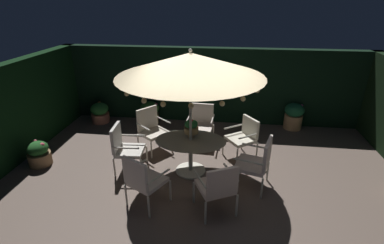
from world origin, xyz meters
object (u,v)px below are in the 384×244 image
Objects in this scene: patio_dining_table at (191,148)px; patio_chair_southwest at (218,185)px; patio_chair_south at (143,179)px; patio_umbrella at (190,65)px; potted_plant_back_left at (100,113)px; patio_chair_east at (151,127)px; potted_plant_back_right at (39,154)px; patio_chair_southeast at (125,146)px; potted_plant_back_center at (294,116)px; centerpiece_planter at (191,127)px; patio_chair_north at (244,135)px; patio_chair_northeast at (201,122)px; potted_plant_left_far at (150,112)px; patio_chair_west at (258,161)px.

patio_chair_southwest is (0.61, -1.23, 0.02)m from patio_dining_table.
patio_dining_table is 1.38m from patio_chair_south.
potted_plant_back_left is at bearing 142.86° from patio_umbrella.
patio_chair_east is 1.85× the size of potted_plant_back_right.
patio_chair_southwest is at bearing -15.33° from potted_plant_back_right.
patio_chair_south is at bearing -57.31° from patio_chair_southeast.
patio_dining_table is 1.43× the size of patio_chair_south.
potted_plant_back_left is at bearing -177.44° from potted_plant_back_center.
patio_umbrella is 2.73× the size of patio_chair_east.
patio_umbrella reaches higher than potted_plant_back_center.
patio_dining_table is 1.38m from patio_chair_southwest.
centerpiece_planter is at bearing 92.10° from patio_umbrella.
patio_umbrella is 2.20m from patio_chair_east.
patio_umbrella is (-0.00, -0.00, 1.73)m from patio_dining_table.
patio_chair_north reaches higher than potted_plant_back_left.
potted_plant_back_right is (-3.96, 1.08, -0.31)m from patio_chair_southwest.
patio_umbrella is 5.04× the size of potted_plant_back_right.
patio_chair_northeast reaches higher than potted_plant_left_far.
centerpiece_planter is at bearing -35.38° from potted_plant_back_left.
potted_plant_back_left is at bearing 135.85° from patio_chair_southwest.
patio_chair_northeast is 1.33× the size of potted_plant_back_center.
patio_chair_east is 2.71m from patio_chair_west.
patio_chair_southwest is (1.28, -0.02, -0.00)m from patio_chair_south.
patio_chair_west is (1.33, -0.39, 0.03)m from patio_dining_table.
patio_chair_southwest is at bearing -104.30° from patio_chair_north.
potted_plant_back_right is at bearing -156.04° from patio_chair_northeast.
centerpiece_planter is 2.76m from potted_plant_left_far.
potted_plant_back_center is (2.49, 1.14, -0.17)m from patio_chair_northeast.
patio_umbrella is 3.91m from potted_plant_back_right.
patio_chair_south reaches higher than patio_chair_north.
patio_chair_west is at bearing -113.30° from potted_plant_back_center.
patio_chair_west is 4.69m from potted_plant_back_right.
patio_dining_table is 0.43m from centerpiece_planter.
centerpiece_planter is at bearing 5.02° from potted_plant_back_right.
patio_dining_table is 1.57× the size of patio_chair_north.
potted_plant_back_left is at bearing 124.28° from patio_chair_southeast.
patio_chair_northeast is 0.96× the size of patio_chair_southeast.
patio_chair_east is (-1.06, 0.74, -0.39)m from centerpiece_planter.
patio_chair_east reaches higher than potted_plant_back_left.
centerpiece_planter is at bearing -150.74° from patio_chair_north.
potted_plant_back_center reaches higher than potted_plant_left_far.
centerpiece_planter is (-0.01, 0.14, -1.32)m from patio_umbrella.
patio_chair_west is (1.24, -1.77, 0.04)m from patio_chair_northeast.
patio_chair_west is at bearing -44.38° from potted_plant_left_far.
potted_plant_back_center is at bearing 48.92° from patio_chair_south.
patio_chair_east and patio_chair_south have the same top height.
patio_chair_south is 2.90m from potted_plant_back_right.
potted_plant_back_right is at bearing 164.67° from patio_chair_southwest.
potted_plant_back_center is at bearing 24.13° from patio_chair_east.
patio_chair_east is at bearing -156.73° from patio_chair_northeast.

